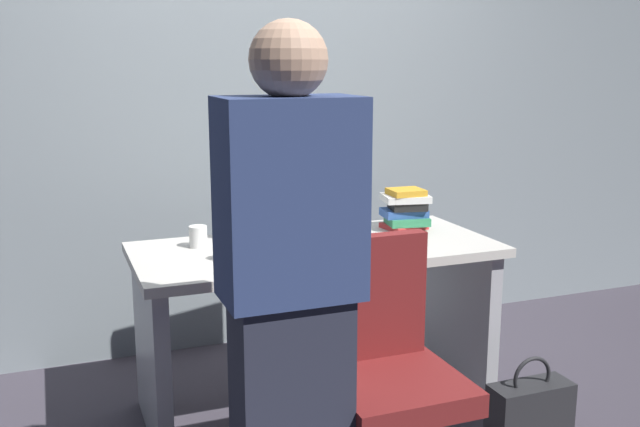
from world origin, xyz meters
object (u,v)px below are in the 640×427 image
Objects in this scene: person_at_desk at (291,300)px; book_stack at (406,209)px; keyboard at (321,249)px; cup_near_keyboard at (229,249)px; monitor at (300,181)px; cup_by_monitor at (198,237)px; office_chair at (387,390)px; handbag at (530,413)px; desk at (316,295)px; mouse at (386,239)px.

book_stack is at bearing 48.43° from person_at_desk.
cup_near_keyboard is (-0.39, -0.01, 0.04)m from keyboard.
monitor is 5.66× the size of cup_near_keyboard.
book_stack is (0.98, -0.01, 0.05)m from cup_by_monitor.
office_chair reaches higher than cup_near_keyboard.
office_chair is 0.75m from keyboard.
cup_near_keyboard reaches higher than handbag.
handbag is at bearing -37.42° from keyboard.
office_chair is 0.79m from handbag.
keyboard is 0.53m from cup_by_monitor.
desk is 1.65× the size of office_chair.
monitor is 0.53m from cup_near_keyboard.
monitor reaches higher than handbag.
monitor is at bearing 68.99° from person_at_desk.
book_stack is (0.54, 0.91, 0.41)m from office_chair.
handbag is at bearing -42.16° from desk.
cup_by_monitor reaches higher than keyboard.
book_stack is (0.51, -0.03, -0.16)m from monitor.
cup_near_keyboard is (-0.40, -0.27, -0.21)m from monitor.
cup_by_monitor is (-0.07, 0.25, -0.00)m from cup_near_keyboard.
mouse is (0.30, -0.07, 0.24)m from desk.
cup_near_keyboard reaches higher than desk.
office_chair is 0.57× the size of person_at_desk.
desk is 0.78m from office_chair.
desk is at bearing -86.84° from monitor.
monitor is 0.46m from mouse.
office_chair is 9.40× the size of mouse.
cup_near_keyboard is at bearing -165.18° from book_stack.
book_stack is (0.91, 0.24, 0.05)m from cup_near_keyboard.
book_stack reaches higher than keyboard.
mouse is 0.81m from cup_by_monitor.
desk is 1.00m from handbag.
monitor is at bearing 141.74° from mouse.
cup_by_monitor is at bearing 179.27° from book_stack.
office_chair reaches higher than desk.
office_chair is 1.13m from book_stack.
mouse is 0.42× the size of book_stack.
book_stack reaches higher than cup_near_keyboard.
mouse is (0.31, 0.02, 0.01)m from keyboard.
cup_near_keyboard is at bearing -145.73° from monitor.
cup_by_monitor is (-0.47, -0.02, -0.21)m from monitor.
monitor is 0.54m from book_stack.
cup_by_monitor is (-0.78, 0.22, 0.03)m from mouse.
mouse reaches higher than handbag.
monitor is 0.36m from keyboard.
office_chair is 1.09m from cup_by_monitor.
keyboard is at bearing -28.19° from cup_by_monitor.
cup_by_monitor is 0.39× the size of book_stack.
office_chair is 9.84× the size of cup_near_keyboard.
desk is at bearing 14.26° from cup_near_keyboard.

